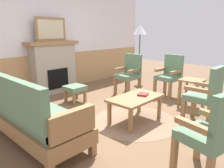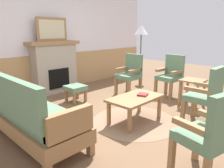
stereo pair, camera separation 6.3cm
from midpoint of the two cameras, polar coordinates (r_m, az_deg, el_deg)
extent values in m
plane|color=brown|center=(3.94, 4.19, -8.65)|extent=(14.00, 14.00, 0.00)
cube|color=white|center=(5.65, -16.74, 11.78)|extent=(7.20, 0.12, 2.70)
cube|color=tan|center=(5.69, -15.78, 2.96)|extent=(7.20, 0.02, 0.95)
cube|color=#A39989|center=(5.51, -14.89, 4.00)|extent=(1.10, 0.36, 1.20)
cube|color=black|center=(5.40, -13.67, 1.48)|extent=(0.56, 0.02, 0.48)
cube|color=olive|center=(5.44, -15.32, 10.65)|extent=(1.30, 0.44, 0.08)
cube|color=olive|center=(5.44, -15.54, 14.01)|extent=(0.80, 0.03, 0.56)
cube|color=beige|center=(5.42, -15.44, 14.02)|extent=(0.68, 0.01, 0.44)
cube|color=olive|center=(2.80, -5.11, -16.93)|extent=(0.08, 0.08, 0.16)
cube|color=olive|center=(4.10, -20.95, -7.47)|extent=(0.08, 0.08, 0.16)
cube|color=olive|center=(3.21, -19.48, -9.92)|extent=(0.70, 1.80, 0.20)
cube|color=#5B7F60|center=(3.15, -19.72, -7.25)|extent=(0.60, 1.70, 0.12)
cube|color=#5B7F60|center=(2.94, -25.41, -2.91)|extent=(0.10, 1.70, 0.50)
cube|color=olive|center=(2.42, -10.62, -10.31)|extent=(0.60, 0.10, 0.30)
cube|color=olive|center=(3.86, -25.59, -2.19)|extent=(0.60, 0.10, 0.30)
cube|color=olive|center=(3.25, 5.32, -9.96)|extent=(0.05, 0.05, 0.40)
cube|color=olive|center=(3.90, 13.08, -6.10)|extent=(0.05, 0.05, 0.40)
cube|color=olive|center=(3.52, -0.35, -7.97)|extent=(0.05, 0.05, 0.40)
cube|color=olive|center=(4.12, 7.83, -4.73)|extent=(0.05, 0.05, 0.40)
cube|color=olive|center=(3.61, 6.83, -3.77)|extent=(0.96, 0.56, 0.04)
cylinder|color=#896B51|center=(3.76, 6.64, -9.84)|extent=(1.48, 1.48, 0.01)
cube|color=maroon|center=(3.70, 8.76, -2.81)|extent=(0.22, 0.21, 0.03)
cube|color=olive|center=(4.56, -9.70, -3.89)|extent=(0.05, 0.05, 0.26)
cube|color=olive|center=(4.73, -6.79, -3.11)|extent=(0.05, 0.05, 0.26)
cube|color=olive|center=(4.79, -11.85, -3.10)|extent=(0.05, 0.05, 0.26)
cube|color=olive|center=(4.96, -9.00, -2.38)|extent=(0.05, 0.05, 0.26)
cube|color=#5B7F60|center=(4.71, -9.42, -1.01)|extent=(0.40, 0.40, 0.10)
cube|color=olive|center=(4.94, 15.87, -1.98)|extent=(0.07, 0.07, 0.40)
cube|color=olive|center=(5.17, 12.02, -1.03)|extent=(0.07, 0.07, 0.40)
cube|color=olive|center=(5.28, 18.41, -1.13)|extent=(0.07, 0.07, 0.40)
cube|color=olive|center=(5.50, 14.69, -0.27)|extent=(0.07, 0.07, 0.40)
cube|color=#5B7F60|center=(5.16, 15.43, 1.60)|extent=(0.53, 0.53, 0.10)
cube|color=#5B7F60|center=(5.27, 16.86, 4.97)|extent=(0.13, 0.49, 0.48)
cube|color=olive|center=(5.02, 17.48, 3.10)|extent=(0.44, 0.11, 0.06)
cube|color=olive|center=(5.24, 13.70, 3.79)|extent=(0.44, 0.11, 0.06)
cube|color=olive|center=(4.92, 4.95, -1.54)|extent=(0.06, 0.06, 0.40)
cube|color=olive|center=(5.19, 1.45, -0.65)|extent=(0.06, 0.06, 0.40)
cube|color=olive|center=(5.23, 7.97, -0.67)|extent=(0.06, 0.06, 0.40)
cube|color=olive|center=(5.49, 4.52, 0.13)|extent=(0.06, 0.06, 0.40)
cube|color=#5B7F60|center=(5.15, 4.78, 2.03)|extent=(0.50, 0.50, 0.10)
cube|color=#5B7F60|center=(5.25, 6.29, 5.45)|extent=(0.10, 0.48, 0.48)
cube|color=olive|center=(4.98, 6.60, 3.59)|extent=(0.44, 0.09, 0.06)
cube|color=olive|center=(5.25, 3.13, 4.19)|extent=(0.44, 0.09, 0.06)
cube|color=olive|center=(2.54, 16.51, -17.92)|extent=(0.07, 0.07, 0.40)
cube|color=olive|center=(2.83, 22.38, -14.86)|extent=(0.07, 0.07, 0.40)
cube|color=#5B7F60|center=(2.46, 24.02, -13.02)|extent=(0.58, 0.58, 0.10)
cube|color=olive|center=(2.23, 21.44, -10.73)|extent=(0.18, 0.44, 0.06)
cube|color=olive|center=(2.56, 27.02, -8.16)|extent=(0.18, 0.44, 0.06)
cube|color=olive|center=(3.79, 19.01, -7.13)|extent=(0.06, 0.06, 0.40)
cube|color=olive|center=(4.15, 21.49, -5.48)|extent=(0.06, 0.06, 0.40)
cube|color=olive|center=(3.65, 25.03, -8.52)|extent=(0.06, 0.06, 0.40)
cube|color=olive|center=(4.03, 27.02, -6.66)|extent=(0.06, 0.06, 0.40)
cube|color=#5B7F60|center=(3.82, 23.50, -3.39)|extent=(0.48, 0.48, 0.10)
cube|color=#5B7F60|center=(3.69, 26.83, 0.33)|extent=(0.48, 0.08, 0.48)
cube|color=olive|center=(3.59, 22.60, -1.55)|extent=(0.07, 0.44, 0.06)
cube|color=olive|center=(3.96, 24.79, -0.36)|extent=(0.07, 0.44, 0.06)
cube|color=olive|center=(4.64, 18.14, -2.38)|extent=(0.04, 0.04, 0.52)
cube|color=olive|center=(4.96, 19.96, -1.50)|extent=(0.04, 0.04, 0.52)
cube|color=olive|center=(4.51, 22.24, -3.22)|extent=(0.04, 0.04, 0.52)
cube|color=olive|center=(4.84, 23.84, -2.26)|extent=(0.04, 0.04, 0.52)
cube|color=olive|center=(4.67, 21.34, 0.92)|extent=(0.44, 0.44, 0.03)
cylinder|color=#332D28|center=(6.01, 7.73, -0.56)|extent=(0.24, 0.24, 0.03)
cylinder|color=#4C473D|center=(5.87, 7.96, 6.21)|extent=(0.03, 0.03, 1.40)
cone|color=silver|center=(5.81, 8.24, 14.29)|extent=(0.36, 0.36, 0.25)
camera|label=1|loc=(0.03, -89.55, 0.11)|focal=33.92mm
camera|label=2|loc=(0.03, 90.45, -0.11)|focal=33.92mm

